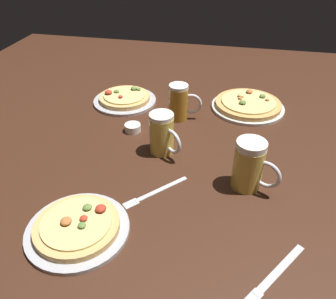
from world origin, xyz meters
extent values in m
cube|color=#3D2114|center=(0.00, 0.00, -0.01)|extent=(2.40, 2.40, 0.03)
cylinder|color=#B2B2B7|center=(-0.16, -0.38, 0.01)|extent=(0.27, 0.27, 0.01)
cylinder|color=tan|center=(-0.16, -0.38, 0.02)|extent=(0.22, 0.22, 0.02)
cylinder|color=#DBC67A|center=(-0.16, -0.38, 0.03)|extent=(0.18, 0.18, 0.01)
ellipsoid|color=#B73823|center=(-0.14, -0.37, 0.04)|extent=(0.02, 0.02, 0.01)
ellipsoid|color=#B73823|center=(-0.11, -0.33, 0.04)|extent=(0.03, 0.03, 0.01)
ellipsoid|color=olive|center=(-0.15, -0.33, 0.04)|extent=(0.02, 0.02, 0.01)
ellipsoid|color=olive|center=(-0.14, -0.40, 0.04)|extent=(0.02, 0.02, 0.01)
ellipsoid|color=#C67038|center=(-0.18, -0.39, 0.04)|extent=(0.03, 0.03, 0.01)
cylinder|color=silver|center=(0.26, 0.39, 0.01)|extent=(0.30, 0.30, 0.01)
cylinder|color=tan|center=(0.26, 0.39, 0.02)|extent=(0.27, 0.27, 0.02)
cylinder|color=#DBC67A|center=(0.26, 0.39, 0.03)|extent=(0.22, 0.22, 0.01)
ellipsoid|color=olive|center=(0.32, 0.44, 0.04)|extent=(0.03, 0.03, 0.01)
ellipsoid|color=olive|center=(0.24, 0.36, 0.04)|extent=(0.03, 0.03, 0.01)
ellipsoid|color=#C67038|center=(0.34, 0.41, 0.04)|extent=(0.02, 0.02, 0.01)
ellipsoid|color=#C67038|center=(0.23, 0.40, 0.04)|extent=(0.02, 0.02, 0.01)
ellipsoid|color=#C67038|center=(0.26, 0.47, 0.04)|extent=(0.03, 0.03, 0.01)
ellipsoid|color=#DBC67A|center=(0.23, 0.43, 0.04)|extent=(0.03, 0.03, 0.01)
cylinder|color=#B2B2B7|center=(-0.26, 0.35, 0.01)|extent=(0.27, 0.27, 0.01)
cylinder|color=tan|center=(-0.26, 0.35, 0.02)|extent=(0.22, 0.22, 0.02)
cylinder|color=#DBC67A|center=(-0.26, 0.35, 0.03)|extent=(0.18, 0.18, 0.01)
ellipsoid|color=olive|center=(-0.24, 0.40, 0.04)|extent=(0.03, 0.03, 0.01)
ellipsoid|color=olive|center=(-0.30, 0.36, 0.04)|extent=(0.02, 0.02, 0.01)
ellipsoid|color=#B73823|center=(-0.27, 0.31, 0.04)|extent=(0.02, 0.02, 0.01)
ellipsoid|color=#B73823|center=(-0.33, 0.34, 0.04)|extent=(0.03, 0.03, 0.02)
ellipsoid|color=#C67038|center=(-0.34, 0.34, 0.04)|extent=(0.02, 0.02, 0.01)
ellipsoid|color=olive|center=(-0.22, 0.40, 0.04)|extent=(0.02, 0.02, 0.01)
cylinder|color=gold|center=(-0.03, 0.01, 0.07)|extent=(0.08, 0.08, 0.13)
cylinder|color=white|center=(-0.03, 0.01, 0.14)|extent=(0.08, 0.08, 0.01)
torus|color=silver|center=(0.02, -0.02, 0.07)|extent=(0.07, 0.06, 0.09)
cylinder|color=#B27A23|center=(-0.01, 0.25, 0.07)|extent=(0.08, 0.08, 0.13)
cylinder|color=white|center=(-0.01, 0.25, 0.14)|extent=(0.07, 0.07, 0.01)
torus|color=silver|center=(0.04, 0.26, 0.07)|extent=(0.09, 0.02, 0.09)
cylinder|color=gold|center=(0.26, -0.11, 0.07)|extent=(0.09, 0.09, 0.14)
cylinder|color=white|center=(0.26, -0.11, 0.15)|extent=(0.09, 0.09, 0.02)
torus|color=silver|center=(0.31, -0.13, 0.07)|extent=(0.09, 0.05, 0.09)
cylinder|color=white|center=(-0.16, 0.12, 0.01)|extent=(0.06, 0.06, 0.03)
cube|color=silver|center=(0.02, -0.18, 0.00)|extent=(0.13, 0.14, 0.01)
cube|color=silver|center=(-0.05, -0.26, 0.00)|extent=(0.05, 0.05, 0.00)
cube|color=silver|center=(0.35, -0.40, 0.00)|extent=(0.13, 0.17, 0.01)
cube|color=silver|center=(0.28, -0.49, 0.00)|extent=(0.05, 0.06, 0.00)
camera|label=1|loc=(0.19, -0.92, 0.68)|focal=36.27mm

